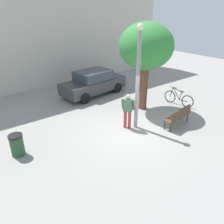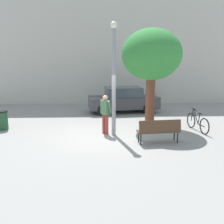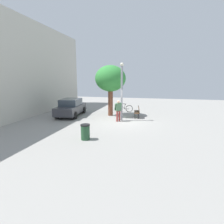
# 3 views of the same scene
# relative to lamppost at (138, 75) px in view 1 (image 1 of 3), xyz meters

# --- Properties ---
(ground_plane) EXTENTS (36.00, 36.00, 0.00)m
(ground_plane) POSITION_rel_lamppost_xyz_m (-0.45, -0.17, -2.50)
(ground_plane) COLOR gray
(building_facade) EXTENTS (18.99, 2.00, 8.37)m
(building_facade) POSITION_rel_lamppost_xyz_m (-0.45, 8.95, 1.69)
(building_facade) COLOR beige
(building_facade) RESTS_ON ground_plane
(lamppost) EXTENTS (0.28, 0.28, 4.56)m
(lamppost) POSITION_rel_lamppost_xyz_m (0.00, 0.00, 0.00)
(lamppost) COLOR gray
(lamppost) RESTS_ON ground_plane
(person_by_lamppost) EXTENTS (0.54, 0.61, 1.67)m
(person_by_lamppost) POSITION_rel_lamppost_xyz_m (-0.35, 0.19, -1.53)
(person_by_lamppost) COLOR #9E3833
(person_by_lamppost) RESTS_ON ground_plane
(park_bench) EXTENTS (1.64, 0.65, 0.92)m
(park_bench) POSITION_rel_lamppost_xyz_m (1.65, -1.13, -1.95)
(park_bench) COLOR #513823
(park_bench) RESTS_ON ground_plane
(plaza_tree) EXTENTS (2.73, 2.73, 4.53)m
(plaza_tree) POSITION_rel_lamppost_xyz_m (1.78, 1.37, 0.81)
(plaza_tree) COLOR brown
(plaza_tree) RESTS_ON ground_plane
(bicycle_black) EXTENTS (0.35, 1.79, 0.97)m
(bicycle_black) POSITION_rel_lamppost_xyz_m (3.75, 0.49, -2.11)
(bicycle_black) COLOR black
(bicycle_black) RESTS_ON ground_plane
(parked_car_charcoal) EXTENTS (4.38, 2.22, 1.55)m
(parked_car_charcoal) POSITION_rel_lamppost_xyz_m (0.81, 4.84, -1.72)
(parked_car_charcoal) COLOR #38383D
(parked_car_charcoal) RESTS_ON ground_plane
(trash_bin) EXTENTS (0.52, 0.52, 0.87)m
(trash_bin) POSITION_rel_lamppost_xyz_m (-5.04, 1.08, -2.06)
(trash_bin) COLOR #234C2D
(trash_bin) RESTS_ON ground_plane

